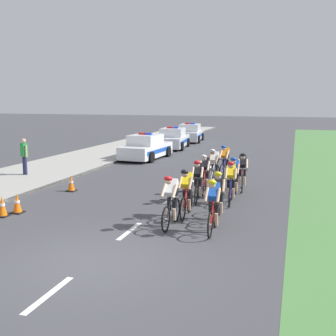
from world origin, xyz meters
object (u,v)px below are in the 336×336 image
cyclist_fourth (218,194)px  police_car_second (173,139)px  police_car_nearest (146,148)px  cyclist_tenth (242,171)px  cyclist_fifth (198,180)px  cyclist_eleventh (225,161)px  police_car_third (190,134)px  cyclist_second (213,205)px  cyclist_sixth (231,182)px  traffic_cone_mid (2,207)px  spectator_middle (24,154)px  cyclist_lead (171,200)px  traffic_cone_near (17,203)px  cyclist_seventh (205,173)px  traffic_cone_far (71,183)px  cyclist_third (186,192)px  cyclist_ninth (214,165)px  cyclist_eighth (234,176)px

cyclist_fourth → police_car_second: 18.62m
police_car_nearest → cyclist_tenth: bearing=-47.4°
cyclist_fifth → cyclist_fourth: bearing=-61.5°
cyclist_eleventh → police_car_third: police_car_third is taller
cyclist_second → cyclist_sixth: bearing=90.4°
cyclist_fifth → traffic_cone_mid: (-5.37, -3.55, -0.48)m
police_car_second → spectator_middle: (-3.35, -13.04, 0.40)m
cyclist_second → cyclist_eleventh: 8.30m
cyclist_sixth → spectator_middle: (-9.90, 2.32, 0.30)m
cyclist_fourth → cyclist_fifth: (-1.09, 2.01, 0.00)m
cyclist_lead → traffic_cone_near: bearing=179.8°
cyclist_tenth → police_car_nearest: 9.85m
cyclist_lead → cyclist_second: bearing=-7.4°
cyclist_seventh → police_car_third: (-5.33, 19.14, -0.11)m
cyclist_seventh → traffic_cone_far: size_ratio=2.69×
cyclist_fifth → cyclist_lead: bearing=-91.2°
cyclist_second → cyclist_third: (-1.09, 1.33, 0.00)m
police_car_second → cyclist_ninth: bearing=-66.1°
cyclist_second → cyclist_ninth: bearing=100.6°
traffic_cone_mid → traffic_cone_far: (0.20, 3.84, 0.00)m
cyclist_lead → police_car_third: (-5.34, 23.76, -0.11)m
cyclist_eighth → cyclist_ninth: same height
cyclist_tenth → traffic_cone_far: bearing=-161.6°
cyclist_third → traffic_cone_mid: size_ratio=2.69×
cyclist_lead → cyclist_ninth: (-0.01, 6.51, 0.00)m
police_car_second → cyclist_third: bearing=-72.5°
cyclist_fourth → traffic_cone_mid: 6.65m
cyclist_eighth → cyclist_tenth: same height
cyclist_lead → cyclist_eleventh: size_ratio=1.00×
cyclist_eleventh → police_car_third: bearing=109.4°
cyclist_lead → cyclist_fifth: size_ratio=1.00×
cyclist_sixth → cyclist_eighth: bearing=92.3°
cyclist_seventh → cyclist_tenth: (1.33, 0.90, 0.00)m
cyclist_tenth → traffic_cone_near: size_ratio=2.68×
cyclist_eighth → cyclist_sixth: bearing=-87.7°
cyclist_lead → spectator_middle: spectator_middle is taller
cyclist_fifth → spectator_middle: 9.08m
police_car_third → spectator_middle: size_ratio=2.72×
police_car_second → traffic_cone_far: (0.24, -15.15, -0.37)m
police_car_second → police_car_third: 5.22m
cyclist_fourth → cyclist_ninth: (-1.16, 5.42, 0.00)m
traffic_cone_near → cyclist_tenth: bearing=40.6°
cyclist_seventh → police_car_third: police_car_third is taller
cyclist_lead → cyclist_seventh: 4.63m
cyclist_eleventh → traffic_cone_mid: cyclist_eleventh is taller
cyclist_lead → cyclist_ninth: bearing=90.1°
cyclist_fourth → traffic_cone_far: (-6.25, 2.30, -0.48)m
spectator_middle → cyclist_seventh: bearing=-5.7°
cyclist_fourth → police_car_nearest: police_car_nearest is taller
cyclist_eleventh → traffic_cone_mid: bearing=-122.8°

